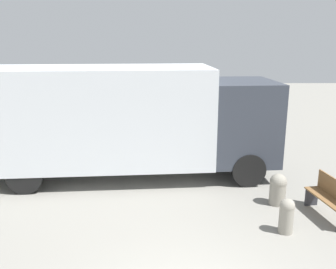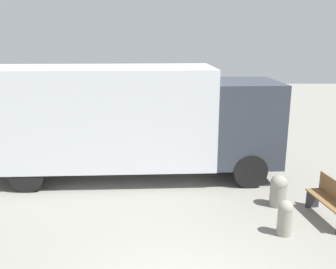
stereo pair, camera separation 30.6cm
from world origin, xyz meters
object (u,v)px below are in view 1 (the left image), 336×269
Objects in this scene: park_bench at (331,197)px; bollard_far_bench at (278,188)px; delivery_truck at (124,118)px; bollard_near_bench at (287,214)px.

bollard_far_bench is (-1.05, 0.75, -0.08)m from park_bench.
bollard_far_bench is (4.17, -2.07, -1.44)m from delivery_truck.
delivery_truck reaches higher than bollard_far_bench.
park_bench is at bearing 29.16° from bollard_near_bench.
park_bench is at bearing -35.74° from bollard_far_bench.
bollard_far_bench is at bearing 80.87° from bollard_near_bench.
park_bench is 1.88× the size of bollard_near_bench.
bollard_near_bench is at bearing 109.98° from park_bench.
delivery_truck reaches higher than park_bench.
bollard_far_bench is (0.24, 1.47, 0.00)m from bollard_near_bench.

